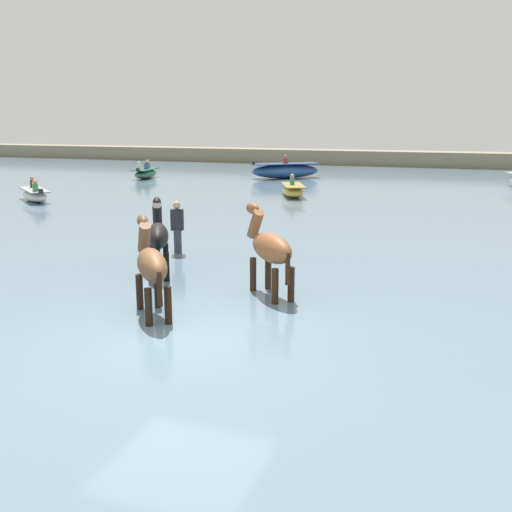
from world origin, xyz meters
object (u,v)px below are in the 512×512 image
person_wading_mid (177,230)px  boat_near_starboard (285,171)px  horse_lead_chestnut (270,250)px  boat_mid_channel (35,195)px  horse_flank_bay (151,267)px  boat_near_port (146,173)px  horse_trailing_black (158,237)px  boat_far_offshore (293,190)px

person_wading_mid → boat_near_starboard: bearing=98.8°
horse_lead_chestnut → boat_near_starboard: horse_lead_chestnut is taller
person_wading_mid → boat_mid_channel: bearing=145.6°
horse_flank_bay → boat_near_starboard: 25.07m
boat_near_port → boat_mid_channel: bearing=-87.1°
horse_flank_bay → horse_lead_chestnut: bearing=49.9°
boat_near_starboard → boat_mid_channel: size_ratio=1.60×
horse_flank_bay → person_wading_mid: bearing=111.6°
boat_near_starboard → horse_flank_bay: bearing=-78.7°
horse_flank_bay → boat_mid_channel: horse_flank_bay is taller
boat_mid_channel → boat_near_port: 10.20m
horse_flank_bay → boat_near_port: (-12.54, 21.81, -0.59)m
horse_flank_bay → boat_mid_channel: size_ratio=0.76×
horse_trailing_black → boat_near_starboard: horse_trailing_black is taller
boat_mid_channel → boat_near_starboard: bearing=61.3°
boat_far_offshore → boat_near_starboard: boat_near_starboard is taller
horse_trailing_black → person_wading_mid: size_ratio=1.18×
horse_lead_chestnut → person_wading_mid: bearing=140.6°
horse_trailing_black → horse_flank_bay: horse_flank_bay is taller
boat_near_starboard → boat_mid_channel: 14.77m
horse_flank_bay → boat_mid_channel: 16.73m
boat_far_offshore → boat_mid_channel: (-9.83, -5.02, 0.00)m
boat_far_offshore → boat_mid_channel: size_ratio=1.03×
horse_flank_bay → boat_far_offshore: bearing=97.5°
boat_near_starboard → boat_near_port: bearing=-160.0°
horse_lead_chestnut → person_wading_mid: horse_lead_chestnut is taller
horse_trailing_black → boat_far_offshore: 14.19m
boat_mid_channel → person_wading_mid: (10.17, -6.97, 0.32)m
boat_mid_channel → person_wading_mid: size_ratio=1.58×
boat_near_starboard → boat_near_port: 8.11m
boat_near_port → person_wading_mid: bearing=-58.1°
horse_lead_chestnut → boat_far_offshore: (-3.75, 14.79, -0.64)m
horse_trailing_black → boat_near_starboard: size_ratio=0.46×
horse_lead_chestnut → person_wading_mid: (-3.41, 2.80, -0.32)m
horse_trailing_black → horse_flank_bay: (1.23, -2.50, 0.02)m
horse_trailing_black → horse_lead_chestnut: bearing=-13.1°
boat_near_starboard → person_wading_mid: size_ratio=2.53×
boat_far_offshore → person_wading_mid: size_ratio=1.64×
boat_far_offshore → horse_trailing_black: bearing=-86.1°
horse_lead_chestnut → boat_far_offshore: bearing=104.2°
horse_lead_chestnut → boat_near_starboard: size_ratio=0.49×
horse_flank_bay → boat_near_starboard: bearing=101.3°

